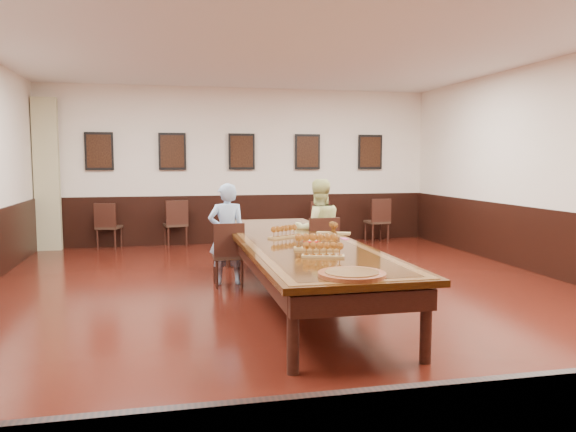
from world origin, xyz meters
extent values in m
cube|color=black|center=(0.00, 0.00, -0.01)|extent=(8.00, 10.00, 0.02)
cube|color=white|center=(0.00, 0.00, 3.21)|extent=(8.00, 10.00, 0.02)
cube|color=#F5E4CD|center=(0.00, 5.01, 1.60)|extent=(8.00, 0.02, 3.20)
imported|color=#548ED3|center=(-0.73, 1.11, 0.71)|extent=(0.52, 0.34, 1.41)
imported|color=#E9ED94|center=(0.57, 1.09, 0.73)|extent=(0.73, 0.57, 1.46)
cube|color=#D9489B|center=(0.60, -0.04, 0.76)|extent=(0.07, 0.14, 0.01)
cube|color=tan|center=(-3.75, 4.82, 1.45)|extent=(0.45, 0.18, 2.90)
cube|color=black|center=(0.00, 4.98, 0.50)|extent=(7.98, 0.04, 1.00)
cube|color=black|center=(0.00, 0.00, 0.72)|extent=(1.40, 5.00, 0.06)
cube|color=brown|center=(0.00, 0.00, 0.75)|extent=(1.28, 4.88, 0.00)
cube|color=black|center=(0.00, 0.00, 0.75)|extent=(1.10, 4.70, 0.00)
cube|color=black|center=(0.00, 0.00, 0.57)|extent=(1.25, 4.85, 0.18)
cylinder|color=black|center=(-0.58, -2.32, 0.34)|extent=(0.10, 0.10, 0.69)
cylinder|color=black|center=(0.58, -2.32, 0.34)|extent=(0.10, 0.10, 0.69)
cylinder|color=black|center=(-0.58, 2.32, 0.34)|extent=(0.10, 0.10, 0.69)
cylinder|color=black|center=(0.58, 2.32, 0.34)|extent=(0.10, 0.10, 0.69)
cube|color=black|center=(-2.80, 4.94, 1.90)|extent=(0.54, 0.03, 0.74)
cube|color=black|center=(-2.80, 4.92, 1.90)|extent=(0.46, 0.01, 0.64)
cube|color=black|center=(-1.40, 4.94, 1.90)|extent=(0.54, 0.03, 0.74)
cube|color=black|center=(-1.40, 4.92, 1.90)|extent=(0.46, 0.01, 0.64)
cube|color=black|center=(0.00, 4.94, 1.90)|extent=(0.54, 0.03, 0.74)
cube|color=black|center=(0.00, 4.92, 1.90)|extent=(0.46, 0.01, 0.64)
cube|color=black|center=(1.40, 4.94, 1.90)|extent=(0.54, 0.03, 0.74)
cube|color=black|center=(1.40, 4.92, 1.90)|extent=(0.46, 0.01, 0.64)
cube|color=black|center=(2.80, 4.94, 1.90)|extent=(0.54, 0.03, 0.74)
cube|color=black|center=(2.80, 4.92, 1.90)|extent=(0.46, 0.01, 0.64)
cube|color=olive|center=(-0.11, 0.23, 0.76)|extent=(0.44, 0.33, 0.03)
cube|color=olive|center=(0.60, 0.43, 0.76)|extent=(0.46, 0.31, 0.03)
cube|color=olive|center=(0.04, -0.76, 0.77)|extent=(0.51, 0.24, 0.03)
cube|color=olive|center=(-0.03, -1.25, 0.76)|extent=(0.45, 0.25, 0.03)
cylinder|color=#B0130B|center=(0.14, -0.19, 0.76)|extent=(0.21, 0.21, 0.02)
cylinder|color=silver|center=(0.14, -0.19, 0.77)|extent=(0.12, 0.12, 0.01)
cylinder|color=#632813|center=(-0.04, -2.19, 0.77)|extent=(0.71, 0.71, 0.04)
cylinder|color=brown|center=(-0.04, -2.19, 0.79)|extent=(0.57, 0.57, 0.01)
camera|label=1|loc=(-1.56, -6.61, 1.73)|focal=35.00mm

